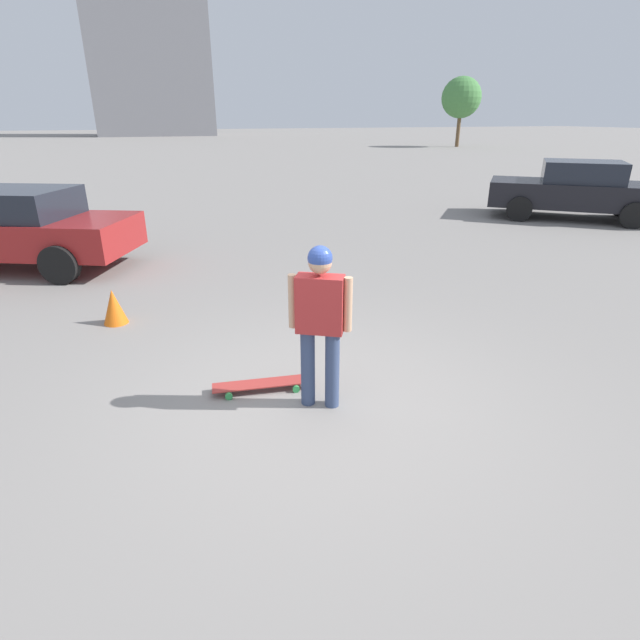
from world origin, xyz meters
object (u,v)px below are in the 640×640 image
skateboard (262,384)px  car_parked_far (576,190)px  traffic_cone (114,307)px  person (320,315)px  car_parked_near (15,228)px

skateboard → car_parked_far: bearing=-141.1°
skateboard → traffic_cone: size_ratio=2.13×
person → skateboard: person is taller
skateboard → traffic_cone: traffic_cone is taller
person → car_parked_near: person is taller
person → skateboard: 1.08m
skateboard → traffic_cone: (-1.42, 2.42, 0.17)m
car_parked_near → car_parked_far: (13.22, 0.21, 0.03)m
person → car_parked_near: size_ratio=0.35×
traffic_cone → skateboard: bearing=-59.6°
skateboard → car_parked_near: car_parked_near is taller
person → car_parked_far: bearing=64.0°
skateboard → car_parked_far: (10.15, 6.09, 0.70)m
car_parked_far → person: bearing=74.6°
traffic_cone → person: bearing=-56.6°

